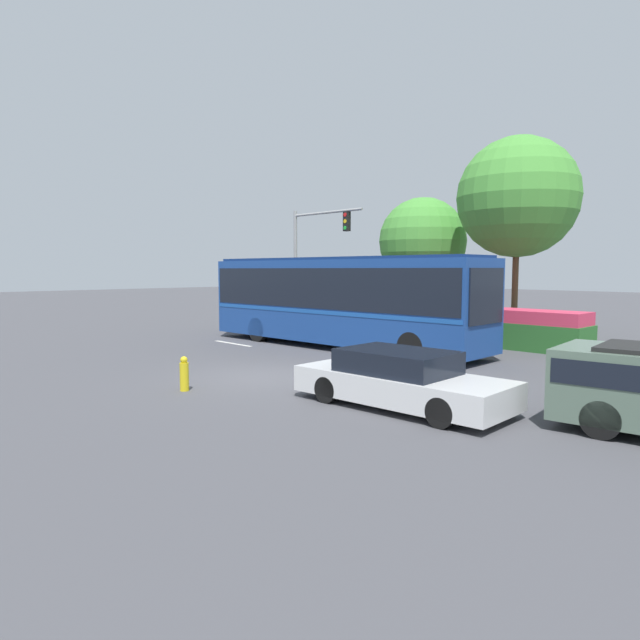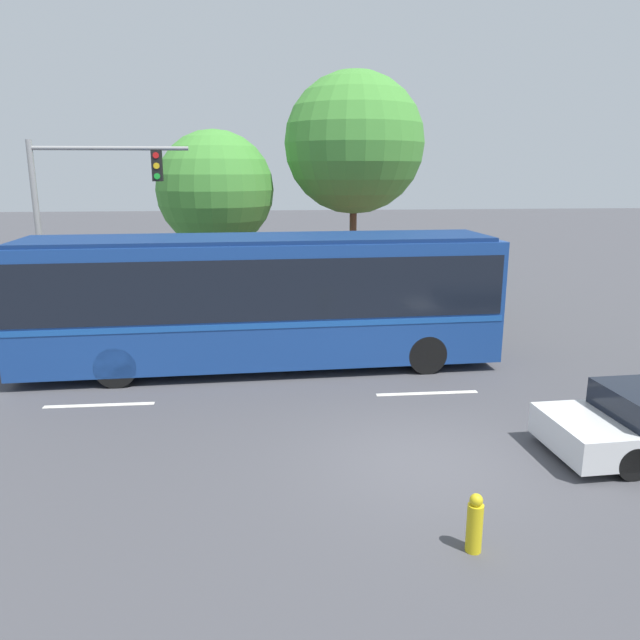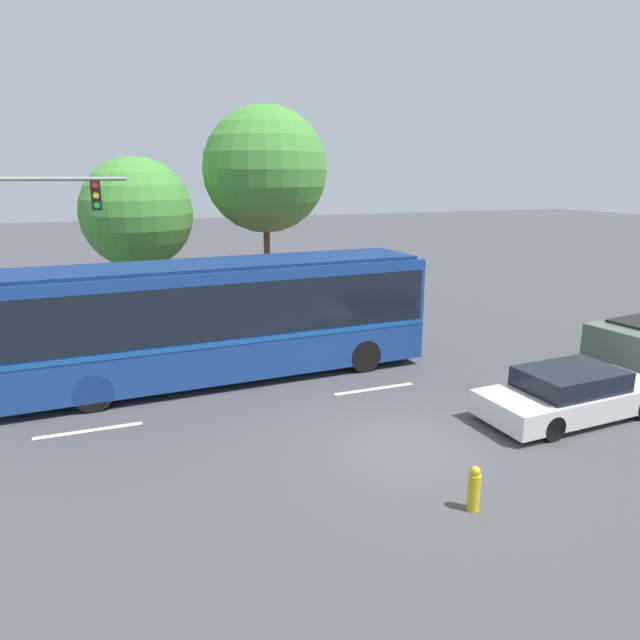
{
  "view_description": "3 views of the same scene",
  "coord_description": "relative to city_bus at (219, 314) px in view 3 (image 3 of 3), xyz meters",
  "views": [
    {
      "loc": [
        12.13,
        -9.56,
        2.99
      ],
      "look_at": [
        -1.57,
        3.52,
        1.27
      ],
      "focal_mm": 31.33,
      "sensor_mm": 36.0,
      "label": 1
    },
    {
      "loc": [
        -2.78,
        -9.7,
        5.08
      ],
      "look_at": [
        -1.56,
        2.94,
        1.93
      ],
      "focal_mm": 34.07,
      "sensor_mm": 36.0,
      "label": 2
    },
    {
      "loc": [
        -5.75,
        -10.07,
        5.82
      ],
      "look_at": [
        0.4,
        6.05,
        1.4
      ],
      "focal_mm": 31.93,
      "sensor_mm": 36.0,
      "label": 3
    }
  ],
  "objects": [
    {
      "name": "flowering_hedge",
      "position": [
        3.92,
        4.75,
        -1.23
      ],
      "size": [
        7.13,
        1.6,
        1.47
      ],
      "color": "#286028",
      "rests_on": "ground"
    },
    {
      "name": "city_bus",
      "position": [
        0.0,
        0.0,
        0.0
      ],
      "size": [
        12.32,
        2.95,
        3.44
      ],
      "rotation": [
        0.0,
        0.0,
        0.04
      ],
      "color": "navy",
      "rests_on": "ground"
    },
    {
      "name": "street_tree_left",
      "position": [
        -1.61,
        7.51,
        2.41
      ],
      "size": [
        4.27,
        4.27,
        6.51
      ],
      "color": "brown",
      "rests_on": "ground"
    },
    {
      "name": "sedan_foreground",
      "position": [
        7.51,
        -5.78,
        -1.37
      ],
      "size": [
        4.89,
        2.1,
        1.24
      ],
      "rotation": [
        0.0,
        0.0,
        0.05
      ],
      "color": "silver",
      "rests_on": "ground"
    },
    {
      "name": "ground_plane",
      "position": [
        2.81,
        -5.73,
        -1.96
      ],
      "size": [
        140.0,
        140.0,
        0.0
      ],
      "primitive_type": "plane",
      "color": "#444449"
    },
    {
      "name": "fire_hydrant",
      "position": [
        2.83,
        -8.35,
        -1.54
      ],
      "size": [
        0.22,
        0.22,
        0.86
      ],
      "color": "gold",
      "rests_on": "ground"
    },
    {
      "name": "lane_stripe_mid",
      "position": [
        3.81,
        -2.4,
        -1.95
      ],
      "size": [
        2.4,
        0.16,
        0.01
      ],
      "primitive_type": "cube",
      "color": "silver",
      "rests_on": "ground"
    },
    {
      "name": "street_tree_centre",
      "position": [
        3.46,
        7.19,
        4.05
      ],
      "size": [
        5.05,
        5.05,
        8.54
      ],
      "color": "brown",
      "rests_on": "ground"
    },
    {
      "name": "traffic_light_pole",
      "position": [
        -5.45,
        3.56,
        2.0
      ],
      "size": [
        4.63,
        0.24,
        5.93
      ],
      "color": "gray",
      "rests_on": "ground"
    },
    {
      "name": "lane_stripe_near",
      "position": [
        -3.63,
        -2.42,
        -1.95
      ],
      "size": [
        2.4,
        0.16,
        0.01
      ],
      "primitive_type": "cube",
      "color": "silver",
      "rests_on": "ground"
    }
  ]
}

